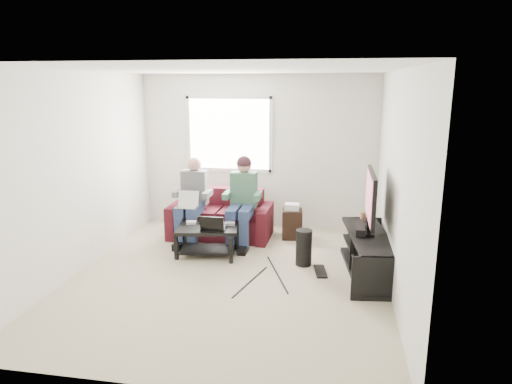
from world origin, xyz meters
TOP-DOWN VIEW (x-y plane):
  - floor at (0.00, 0.00)m, footprint 4.50×4.50m
  - ceiling at (0.00, 0.00)m, footprint 4.50×4.50m
  - wall_back at (0.00, 2.25)m, footprint 4.50×0.00m
  - wall_front at (0.00, -2.25)m, footprint 4.50×0.00m
  - wall_left at (-2.00, 0.00)m, footprint 0.00×4.50m
  - wall_right at (2.00, 0.00)m, footprint 0.00×4.50m
  - window at (-0.50, 2.23)m, footprint 1.48×0.04m
  - sofa at (-0.49, 1.58)m, footprint 1.63×0.82m
  - person_left at (-0.89, 1.32)m, footprint 0.40×0.71m
  - person_right at (-0.09, 1.34)m, footprint 0.40×0.71m
  - laptop_silver at (-0.89, 1.05)m, footprint 0.33×0.23m
  - coffee_table at (-0.48, 0.69)m, footprint 0.93×0.66m
  - laptop_black at (-0.36, 0.61)m, footprint 0.39×0.32m
  - controller_a at (-0.76, 0.81)m, footprint 0.16×0.13m
  - controller_b at (-0.58, 0.87)m, footprint 0.16×0.12m
  - controller_c at (-0.18, 0.84)m, footprint 0.15×0.11m
  - tv_stand at (1.77, 0.43)m, footprint 0.68×1.67m
  - tv at (1.77, 0.53)m, footprint 0.12×1.10m
  - soundbar at (1.65, 0.53)m, footprint 0.12×0.50m
  - drink_cup at (1.72, 1.06)m, footprint 0.08×0.08m
  - console_white at (1.77, 0.03)m, footprint 0.30×0.22m
  - console_grey at (1.77, 0.73)m, footprint 0.34×0.26m
  - console_black at (1.77, 0.38)m, footprint 0.38×0.30m
  - subwoofer at (0.92, 0.58)m, footprint 0.22×0.22m
  - keyboard_floor at (1.16, 0.36)m, footprint 0.20×0.43m
  - end_table at (0.65, 1.68)m, footprint 0.32×0.32m

SIDE VIEW (x-z plane):
  - floor at x=0.00m, z-range 0.00..0.00m
  - keyboard_floor at x=1.16m, z-range 0.00..0.02m
  - tv_stand at x=1.77m, z-range -0.03..0.51m
  - subwoofer at x=0.92m, z-range 0.00..0.50m
  - end_table at x=0.65m, z-range -0.03..0.54m
  - sofa at x=-0.49m, z-range -0.09..0.67m
  - console_white at x=1.77m, z-range 0.28..0.34m
  - coffee_table at x=-0.48m, z-range 0.10..0.53m
  - console_black at x=1.77m, z-range 0.28..0.35m
  - console_grey at x=1.77m, z-range 0.28..0.36m
  - controller_a at x=-0.76m, z-range 0.43..0.47m
  - controller_b at x=-0.58m, z-range 0.43..0.47m
  - controller_c at x=-0.18m, z-range 0.43..0.47m
  - laptop_black at x=-0.36m, z-range 0.43..0.67m
  - soundbar at x=1.65m, z-range 0.54..0.64m
  - drink_cup at x=1.72m, z-range 0.54..0.66m
  - laptop_silver at x=-0.89m, z-range 0.56..0.80m
  - person_left at x=-0.89m, z-range 0.06..1.36m
  - person_right at x=-0.09m, z-range 0.09..1.44m
  - tv at x=1.77m, z-range 0.59..1.40m
  - wall_back at x=0.00m, z-range -0.95..3.55m
  - wall_front at x=0.00m, z-range -0.95..3.55m
  - wall_left at x=-2.00m, z-range -0.95..3.55m
  - wall_right at x=2.00m, z-range -0.95..3.55m
  - window at x=-0.50m, z-range 0.96..2.24m
  - ceiling at x=0.00m, z-range 2.60..2.60m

